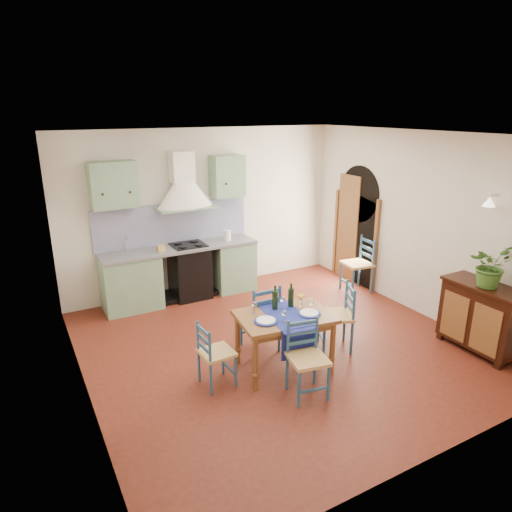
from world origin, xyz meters
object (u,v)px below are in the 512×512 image
at_px(dining_table, 285,321).
at_px(sideboard, 481,315).
at_px(chair_near, 307,358).
at_px(potted_plant, 490,265).

height_order(dining_table, sideboard, dining_table).
relative_size(dining_table, sideboard, 1.17).
bearing_deg(chair_near, dining_table, 82.64).
xyz_separation_m(dining_table, potted_plant, (2.47, -0.90, 0.58)).
relative_size(sideboard, potted_plant, 1.85).
xyz_separation_m(dining_table, chair_near, (-0.08, -0.58, -0.19)).
bearing_deg(potted_plant, chair_near, 172.93).
relative_size(chair_near, sideboard, 0.83).
height_order(dining_table, chair_near, dining_table).
bearing_deg(sideboard, chair_near, 173.56).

